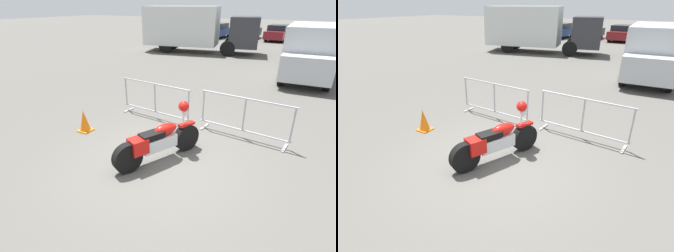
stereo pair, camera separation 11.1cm
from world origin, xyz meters
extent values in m
plane|color=#54514C|center=(0.00, 0.00, 0.00)|extent=(120.00, 120.00, 0.00)
cylinder|color=black|center=(0.22, 0.80, 0.32)|extent=(0.42, 0.65, 0.63)
cylinder|color=black|center=(-0.41, -0.59, 0.32)|extent=(0.42, 0.65, 0.63)
cube|color=silver|center=(-0.10, 0.11, 0.41)|extent=(0.56, 0.85, 0.28)
ellipsoid|color=red|center=(-0.02, 0.27, 0.69)|extent=(0.46, 0.61, 0.26)
cube|color=black|center=(-0.17, -0.06, 0.65)|extent=(0.46, 0.58, 0.12)
cube|color=red|center=(-0.31, -0.36, 0.51)|extent=(0.43, 0.45, 0.32)
cube|color=red|center=(0.22, 0.80, 0.65)|extent=(0.29, 0.42, 0.06)
cylinder|color=silver|center=(0.18, 0.71, 0.78)|extent=(0.05, 0.05, 0.44)
sphere|color=silver|center=(0.20, 0.76, 0.96)|extent=(0.16, 0.16, 0.16)
sphere|color=red|center=(0.18, 0.71, 1.10)|extent=(0.24, 0.24, 0.24)
cylinder|color=#9EA0A5|center=(-1.40, 2.05, 1.05)|extent=(2.35, 0.25, 0.04)
cylinder|color=#9EA0A5|center=(-1.40, 2.05, 0.20)|extent=(2.35, 0.25, 0.04)
cylinder|color=#9EA0A5|center=(-2.52, 2.15, 0.62)|extent=(0.05, 0.05, 0.85)
cylinder|color=#9EA0A5|center=(-1.40, 2.05, 0.62)|extent=(0.05, 0.05, 0.85)
cylinder|color=#9EA0A5|center=(-0.27, 1.95, 0.62)|extent=(0.05, 0.05, 0.85)
cube|color=#9EA0A5|center=(-2.45, 2.14, 0.01)|extent=(0.10, 0.44, 0.03)
cube|color=#9EA0A5|center=(-0.34, 1.96, 0.01)|extent=(0.10, 0.44, 0.03)
cylinder|color=#9EA0A5|center=(1.20, 2.05, 1.05)|extent=(2.35, 0.25, 0.04)
cylinder|color=#9EA0A5|center=(1.20, 2.05, 0.20)|extent=(2.35, 0.25, 0.04)
cylinder|color=#9EA0A5|center=(0.08, 2.15, 0.62)|extent=(0.05, 0.05, 0.85)
cylinder|color=#9EA0A5|center=(1.20, 2.05, 0.62)|extent=(0.05, 0.05, 0.85)
cylinder|color=#9EA0A5|center=(2.33, 1.95, 0.62)|extent=(0.05, 0.05, 0.85)
cube|color=#9EA0A5|center=(0.15, 2.14, 0.01)|extent=(0.10, 0.44, 0.03)
cube|color=#9EA0A5|center=(2.26, 1.96, 0.01)|extent=(0.10, 0.44, 0.03)
cube|color=silver|center=(-6.20, 13.36, 1.73)|extent=(5.35, 3.24, 2.50)
cube|color=#2D2D33|center=(-1.99, 14.20, 1.43)|extent=(2.19, 2.50, 1.90)
cylinder|color=black|center=(-3.09, 14.97, 0.48)|extent=(1.00, 0.46, 0.96)
cylinder|color=black|center=(-2.71, 13.07, 0.48)|extent=(1.00, 0.46, 0.96)
cylinder|color=black|center=(-7.23, 14.14, 0.48)|extent=(1.00, 0.46, 0.96)
cylinder|color=black|center=(-6.85, 12.25, 0.48)|extent=(1.00, 0.46, 0.96)
cube|color=#B2B7BC|center=(2.16, 9.72, 1.31)|extent=(2.10, 4.15, 2.00)
cube|color=#B2B7BC|center=(2.22, 7.22, 0.84)|extent=(1.92, 0.95, 1.00)
cylinder|color=black|center=(3.05, 7.64, 0.36)|extent=(0.26, 0.73, 0.72)
cylinder|color=black|center=(1.37, 7.60, 0.36)|extent=(0.26, 0.73, 0.72)
cylinder|color=black|center=(2.97, 10.94, 0.36)|extent=(0.26, 0.73, 0.72)
cylinder|color=black|center=(1.29, 10.90, 0.36)|extent=(0.26, 0.73, 0.72)
cube|color=white|center=(-9.62, 23.03, 0.62)|extent=(2.03, 4.45, 0.71)
cube|color=#1E232B|center=(-9.63, 22.88, 1.22)|extent=(1.76, 2.32, 0.51)
cylinder|color=black|center=(-10.27, 24.46, 0.32)|extent=(0.26, 0.66, 0.65)
cylinder|color=black|center=(-8.79, 24.37, 0.32)|extent=(0.26, 0.66, 0.65)
cylinder|color=black|center=(-10.44, 21.69, 0.32)|extent=(0.26, 0.66, 0.65)
cylinder|color=black|center=(-8.96, 21.60, 0.32)|extent=(0.26, 0.66, 0.65)
cube|color=#284799|center=(-6.78, 22.82, 0.57)|extent=(1.88, 4.13, 0.66)
cube|color=#1E232B|center=(-6.79, 22.68, 1.14)|extent=(1.63, 2.15, 0.47)
cylinder|color=black|center=(-7.39, 24.15, 0.30)|extent=(0.24, 0.61, 0.60)
cylinder|color=black|center=(-6.01, 24.06, 0.30)|extent=(0.24, 0.61, 0.60)
cylinder|color=black|center=(-7.55, 21.57, 0.30)|extent=(0.24, 0.61, 0.60)
cylinder|color=black|center=(-6.17, 21.49, 0.30)|extent=(0.24, 0.61, 0.60)
cube|color=black|center=(-3.95, 23.15, 0.59)|extent=(1.95, 4.26, 0.68)
cube|color=#1E232B|center=(-3.95, 23.00, 1.17)|extent=(1.69, 2.22, 0.48)
cylinder|color=black|center=(-4.58, 24.52, 0.31)|extent=(0.25, 0.63, 0.62)
cylinder|color=black|center=(-3.15, 24.44, 0.31)|extent=(0.25, 0.63, 0.62)
cylinder|color=black|center=(-4.74, 21.86, 0.31)|extent=(0.25, 0.63, 0.62)
cylinder|color=black|center=(-3.31, 21.77, 0.31)|extent=(0.25, 0.63, 0.62)
cube|color=maroon|center=(-1.11, 23.15, 0.58)|extent=(1.92, 4.20, 0.67)
cube|color=#1E232B|center=(-1.12, 23.00, 1.16)|extent=(1.66, 2.19, 0.48)
cylinder|color=black|center=(-1.73, 24.50, 0.31)|extent=(0.25, 0.62, 0.61)
cylinder|color=black|center=(-0.33, 24.42, 0.31)|extent=(0.25, 0.62, 0.61)
cylinder|color=black|center=(-1.89, 21.88, 0.31)|extent=(0.25, 0.62, 0.61)
cylinder|color=black|center=(-0.49, 21.79, 0.31)|extent=(0.25, 0.62, 0.61)
cylinder|color=#262838|center=(-3.41, 17.87, 0.42)|extent=(0.27, 0.27, 0.85)
cylinder|color=#3F3F47|center=(-3.41, 17.87, 1.16)|extent=(0.38, 0.38, 0.62)
sphere|color=tan|center=(-3.41, 17.87, 1.58)|extent=(0.22, 0.22, 0.22)
cube|color=orange|center=(-2.58, 0.37, 0.01)|extent=(0.34, 0.34, 0.03)
cone|color=orange|center=(-2.58, 0.37, 0.31)|extent=(0.28, 0.28, 0.56)
camera|label=1|loc=(2.49, -4.11, 3.12)|focal=28.00mm
camera|label=2|loc=(2.58, -4.05, 3.12)|focal=28.00mm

